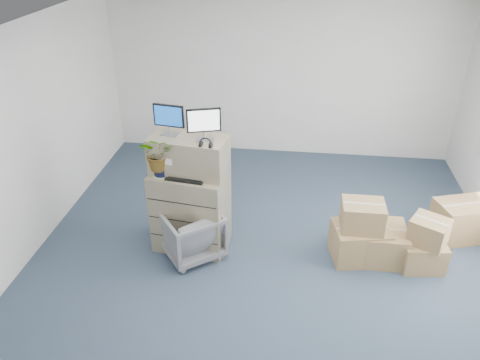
{
  "coord_description": "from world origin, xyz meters",
  "views": [
    {
      "loc": [
        0.26,
        -4.41,
        3.85
      ],
      "look_at": [
        -0.34,
        0.4,
        1.09
      ],
      "focal_mm": 35.0,
      "sensor_mm": 36.0,
      "label": 1
    }
  ],
  "objects_px": {
    "monitor_right": "(204,123)",
    "potted_plant": "(160,158)",
    "office_chair": "(192,231)",
    "monitor_left": "(169,118)",
    "keyboard": "(186,178)",
    "filing_cabinet_lower": "(191,211)",
    "water_bottle": "(196,163)"
  },
  "relations": [
    {
      "from": "monitor_right",
      "to": "potted_plant",
      "type": "distance_m",
      "value": 0.7
    },
    {
      "from": "office_chair",
      "to": "monitor_left",
      "type": "bearing_deg",
      "value": -85.4
    },
    {
      "from": "keyboard",
      "to": "monitor_right",
      "type": "bearing_deg",
      "value": 40.04
    },
    {
      "from": "keyboard",
      "to": "potted_plant",
      "type": "height_order",
      "value": "potted_plant"
    },
    {
      "from": "monitor_left",
      "to": "keyboard",
      "type": "distance_m",
      "value": 0.74
    },
    {
      "from": "monitor_right",
      "to": "keyboard",
      "type": "distance_m",
      "value": 0.72
    },
    {
      "from": "monitor_left",
      "to": "keyboard",
      "type": "xyz_separation_m",
      "value": [
        0.22,
        -0.25,
        -0.66
      ]
    },
    {
      "from": "keyboard",
      "to": "potted_plant",
      "type": "relative_size",
      "value": 0.95
    },
    {
      "from": "filing_cabinet_lower",
      "to": "water_bottle",
      "type": "height_order",
      "value": "water_bottle"
    },
    {
      "from": "monitor_left",
      "to": "potted_plant",
      "type": "height_order",
      "value": "monitor_left"
    },
    {
      "from": "monitor_right",
      "to": "potted_plant",
      "type": "relative_size",
      "value": 0.79
    },
    {
      "from": "potted_plant",
      "to": "filing_cabinet_lower",
      "type": "bearing_deg",
      "value": 15.58
    },
    {
      "from": "keyboard",
      "to": "water_bottle",
      "type": "relative_size",
      "value": 1.81
    },
    {
      "from": "monitor_left",
      "to": "office_chair",
      "type": "relative_size",
      "value": 0.54
    },
    {
      "from": "monitor_right",
      "to": "keyboard",
      "type": "xyz_separation_m",
      "value": [
        -0.22,
        -0.14,
        -0.67
      ]
    },
    {
      "from": "filing_cabinet_lower",
      "to": "monitor_right",
      "type": "height_order",
      "value": "monitor_right"
    },
    {
      "from": "potted_plant",
      "to": "water_bottle",
      "type": "bearing_deg",
      "value": 18.95
    },
    {
      "from": "monitor_left",
      "to": "office_chair",
      "type": "height_order",
      "value": "monitor_left"
    },
    {
      "from": "monitor_left",
      "to": "monitor_right",
      "type": "bearing_deg",
      "value": -4.31
    },
    {
      "from": "filing_cabinet_lower",
      "to": "keyboard",
      "type": "distance_m",
      "value": 0.57
    },
    {
      "from": "water_bottle",
      "to": "office_chair",
      "type": "distance_m",
      "value": 0.89
    },
    {
      "from": "water_bottle",
      "to": "filing_cabinet_lower",
      "type": "bearing_deg",
      "value": -150.16
    },
    {
      "from": "filing_cabinet_lower",
      "to": "monitor_right",
      "type": "xyz_separation_m",
      "value": [
        0.22,
        0.0,
        1.22
      ]
    },
    {
      "from": "water_bottle",
      "to": "potted_plant",
      "type": "bearing_deg",
      "value": -161.05
    },
    {
      "from": "water_bottle",
      "to": "potted_plant",
      "type": "relative_size",
      "value": 0.52
    },
    {
      "from": "monitor_right",
      "to": "office_chair",
      "type": "height_order",
      "value": "monitor_right"
    },
    {
      "from": "office_chair",
      "to": "water_bottle",
      "type": "bearing_deg",
      "value": -138.44
    },
    {
      "from": "filing_cabinet_lower",
      "to": "water_bottle",
      "type": "distance_m",
      "value": 0.68
    },
    {
      "from": "monitor_left",
      "to": "office_chair",
      "type": "bearing_deg",
      "value": -38.68
    },
    {
      "from": "filing_cabinet_lower",
      "to": "potted_plant",
      "type": "relative_size",
      "value": 2.18
    },
    {
      "from": "potted_plant",
      "to": "monitor_left",
      "type": "bearing_deg",
      "value": 64.76
    },
    {
      "from": "filing_cabinet_lower",
      "to": "monitor_right",
      "type": "bearing_deg",
      "value": 8.76
    }
  ]
}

